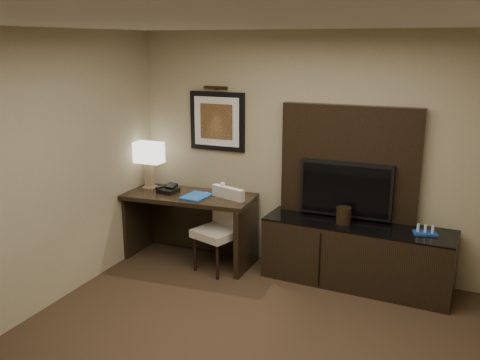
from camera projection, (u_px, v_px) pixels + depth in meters
The scene contains 16 objects.
ceiling at pixel (232, 21), 3.39m from camera, with size 4.50×5.00×0.01m, color silver.
wall_back at pixel (324, 155), 5.96m from camera, with size 4.50×0.01×2.70m, color tan.
desk at pixel (190, 227), 6.41m from camera, with size 1.53×0.66×0.82m, color black.
credenza at pixel (356, 255), 5.76m from camera, with size 2.00×0.56×0.69m, color black.
tv_wall_panel at pixel (349, 165), 5.81m from camera, with size 1.50×0.12×1.30m, color black.
tv at pixel (346, 189), 5.78m from camera, with size 1.00×0.08×0.60m, color black.
artwork at pixel (217, 121), 6.35m from camera, with size 0.70×0.04×0.70m, color black.
picture_light at pixel (216, 88), 6.22m from camera, with size 0.04×0.04×0.30m, color #3D2113.
desk_chair at pixel (217, 232), 6.09m from camera, with size 0.45×0.52×0.93m, color beige, non-canonical shape.
table_lamp at pixel (149, 166), 6.53m from camera, with size 0.34×0.19×0.55m, color #9F8163, non-canonical shape.
desk_phone at pixel (168, 188), 6.37m from camera, with size 0.22×0.20×0.11m, color black, non-canonical shape.
blue_folder at pixel (196, 196), 6.19m from camera, with size 0.26×0.35×0.02m, color #174A98.
book at pixel (195, 188), 6.22m from camera, with size 0.15×0.02×0.21m, color #B7A290.
water_bottle at pixel (223, 190), 6.19m from camera, with size 0.06×0.06×0.17m, color silver.
ice_bucket at pixel (344, 215), 5.68m from camera, with size 0.16×0.16×0.18m, color black.
minibar_tray at pixel (425, 230), 5.37m from camera, with size 0.23×0.14×0.08m, color navy, non-canonical shape.
Camera 1 is at (1.44, -3.23, 2.58)m, focal length 40.00 mm.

